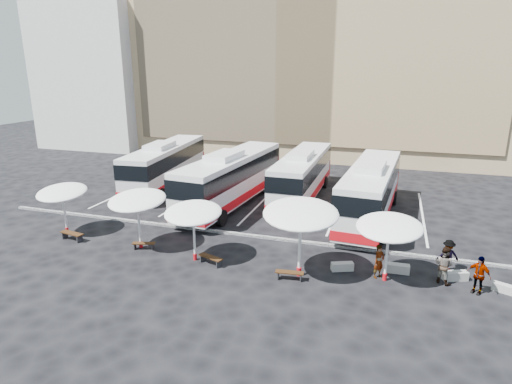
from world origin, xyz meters
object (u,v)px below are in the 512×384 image
(bus_1, at_px, (232,177))
(bus_2, at_px, (302,174))
(conc_bench_2, at_px, (455,276))
(passenger_0, at_px, (379,262))
(sunshade_1, at_px, (137,200))
(bus_3, at_px, (371,189))
(conc_bench_3, at_px, (505,289))
(sunshade_4, at_px, (389,227))
(conc_bench_1, at_px, (397,268))
(sunshade_2, at_px, (193,213))
(wood_bench_1, at_px, (144,244))
(conc_bench_0, at_px, (342,267))
(sunshade_3, at_px, (301,214))
(wood_bench_0, at_px, (72,234))
(sunshade_0, at_px, (62,192))
(bus_0, at_px, (166,163))
(wood_bench_2, at_px, (211,258))
(passenger_1, at_px, (444,265))
(passenger_3, at_px, (448,255))
(passenger_2, at_px, (479,275))
(wood_bench_3, at_px, (290,274))

(bus_1, bearing_deg, bus_2, 40.05)
(conc_bench_2, xyz_separation_m, passenger_0, (-3.70, -0.89, 0.65))
(sunshade_1, bearing_deg, bus_3, 37.01)
(sunshade_1, height_order, conc_bench_3, sunshade_1)
(bus_1, relative_size, sunshade_4, 3.75)
(conc_bench_1, height_order, passenger_0, passenger_0)
(sunshade_2, bearing_deg, wood_bench_1, 173.68)
(bus_2, xyz_separation_m, conc_bench_0, (4.72, -12.16, -1.82))
(sunshade_3, relative_size, wood_bench_0, 2.63)
(bus_2, distance_m, conc_bench_1, 13.86)
(conc_bench_1, bearing_deg, sunshade_0, -178.20)
(bus_0, xyz_separation_m, wood_bench_2, (10.07, -13.40, -1.74))
(passenger_1, xyz_separation_m, passenger_3, (0.31, 1.52, -0.10))
(wood_bench_1, height_order, passenger_0, passenger_0)
(wood_bench_1, height_order, conc_bench_3, wood_bench_1)
(sunshade_4, bearing_deg, passenger_0, 148.50)
(sunshade_3, bearing_deg, bus_2, 101.25)
(conc_bench_3, bearing_deg, sunshade_0, -179.89)
(wood_bench_1, distance_m, passenger_2, 17.77)
(sunshade_2, bearing_deg, sunshade_0, 173.11)
(bus_0, height_order, sunshade_0, bus_0)
(bus_3, bearing_deg, conc_bench_2, -55.76)
(wood_bench_0, height_order, passenger_3, passenger_3)
(wood_bench_2, bearing_deg, conc_bench_3, 5.80)
(sunshade_4, height_order, passenger_1, sunshade_4)
(bus_0, relative_size, passenger_3, 7.63)
(passenger_3, bearing_deg, bus_1, -38.30)
(bus_2, bearing_deg, conc_bench_3, -44.40)
(bus_1, height_order, sunshade_2, bus_1)
(wood_bench_2, bearing_deg, bus_2, 80.96)
(passenger_2, bearing_deg, wood_bench_0, -147.47)
(conc_bench_3, xyz_separation_m, passenger_0, (-5.80, -0.26, 0.68))
(sunshade_3, distance_m, conc_bench_3, 10.24)
(wood_bench_0, relative_size, wood_bench_1, 1.23)
(sunshade_4, bearing_deg, conc_bench_1, 61.65)
(passenger_1, bearing_deg, sunshade_1, 35.64)
(bus_1, distance_m, sunshade_1, 9.71)
(sunshade_4, relative_size, wood_bench_1, 2.68)
(sunshade_1, height_order, conc_bench_1, sunshade_1)
(sunshade_1, height_order, wood_bench_1, sunshade_1)
(wood_bench_3, xyz_separation_m, conc_bench_3, (10.02, 1.88, -0.13))
(bus_2, height_order, passenger_0, bus_2)
(conc_bench_3, distance_m, passenger_2, 1.55)
(sunshade_4, bearing_deg, sunshade_1, -179.28)
(wood_bench_0, bearing_deg, conc_bench_0, 3.34)
(sunshade_2, height_order, passenger_0, sunshade_2)
(passenger_3, bearing_deg, sunshade_1, -4.78)
(sunshade_4, height_order, passenger_3, sunshade_4)
(wood_bench_0, xyz_separation_m, passenger_2, (22.71, 0.54, 0.56))
(passenger_0, xyz_separation_m, passenger_3, (3.39, 1.89, -0.02))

